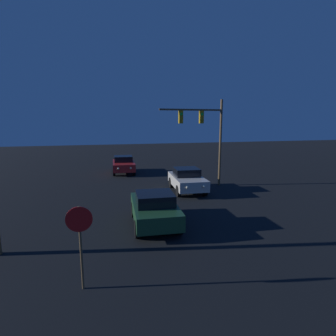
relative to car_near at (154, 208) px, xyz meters
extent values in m
cube|color=#1E4728|center=(0.00, 0.04, -0.09)|extent=(2.20, 4.11, 0.70)
cube|color=black|center=(-0.01, -0.16, 0.52)|extent=(1.76, 1.72, 0.53)
cylinder|color=black|center=(-0.83, 1.33, -0.45)|extent=(0.26, 0.77, 0.76)
cylinder|color=black|center=(0.98, 1.22, -0.45)|extent=(0.26, 0.77, 0.76)
cylinder|color=black|center=(-0.97, -1.15, -0.45)|extent=(0.26, 0.77, 0.76)
cylinder|color=black|center=(0.83, -1.26, -0.45)|extent=(0.26, 0.77, 0.76)
sphere|color=#F9EFC6|center=(-0.42, 2.09, -0.02)|extent=(0.18, 0.18, 0.18)
sphere|color=#F9EFC6|center=(0.66, 2.02, -0.02)|extent=(0.18, 0.18, 0.18)
cube|color=beige|center=(3.45, 5.47, -0.09)|extent=(2.23, 4.13, 0.70)
cube|color=black|center=(3.47, 5.67, 0.52)|extent=(1.78, 1.74, 0.53)
cylinder|color=black|center=(4.27, 4.17, -0.45)|extent=(0.27, 0.77, 0.76)
cylinder|color=black|center=(2.47, 4.29, -0.45)|extent=(0.27, 0.77, 0.76)
cylinder|color=black|center=(4.44, 6.65, -0.45)|extent=(0.27, 0.77, 0.76)
cylinder|color=black|center=(2.64, 6.77, -0.45)|extent=(0.27, 0.77, 0.76)
sphere|color=#F9EFC6|center=(3.86, 3.42, -0.02)|extent=(0.18, 0.18, 0.18)
sphere|color=#F9EFC6|center=(2.78, 3.49, -0.02)|extent=(0.18, 0.18, 0.18)
cube|color=#B21E1E|center=(-0.26, 13.34, -0.09)|extent=(2.15, 4.09, 0.70)
cube|color=black|center=(-0.25, 13.54, 0.52)|extent=(1.75, 1.70, 0.53)
cylinder|color=black|center=(0.58, 12.06, -0.45)|extent=(0.25, 0.77, 0.76)
cylinder|color=black|center=(-1.22, 12.15, -0.45)|extent=(0.25, 0.77, 0.76)
cylinder|color=black|center=(0.70, 14.54, -0.45)|extent=(0.25, 0.77, 0.76)
cylinder|color=black|center=(-1.10, 14.63, -0.45)|extent=(0.25, 0.77, 0.76)
sphere|color=#F9EFC6|center=(0.18, 11.30, -0.02)|extent=(0.18, 0.18, 0.18)
sphere|color=#F9EFC6|center=(-0.90, 11.35, -0.02)|extent=(0.18, 0.18, 0.18)
cylinder|color=brown|center=(6.40, 6.53, 2.39)|extent=(0.18, 0.18, 6.44)
cube|color=brown|center=(4.06, 6.53, 4.84)|extent=(4.69, 0.12, 0.12)
cube|color=#A57F14|center=(4.84, 6.53, 4.33)|extent=(0.28, 0.28, 0.90)
cylinder|color=green|center=(4.84, 6.38, 4.53)|extent=(0.20, 0.02, 0.20)
cube|color=#A57F14|center=(3.28, 6.53, 4.33)|extent=(0.28, 0.28, 0.90)
cylinder|color=green|center=(3.28, 6.38, 4.53)|extent=(0.20, 0.02, 0.20)
cylinder|color=brown|center=(-2.99, -4.17, 0.43)|extent=(0.07, 0.07, 2.50)
cylinder|color=red|center=(-2.99, -4.19, 1.31)|extent=(0.73, 0.03, 0.73)
camera|label=1|loc=(-2.33, -11.51, 3.98)|focal=28.00mm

